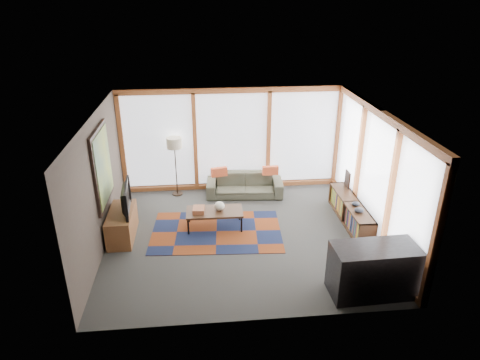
{
  "coord_description": "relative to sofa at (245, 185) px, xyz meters",
  "views": [
    {
      "loc": [
        -0.79,
        -7.64,
        4.69
      ],
      "look_at": [
        0.0,
        0.4,
        1.1
      ],
      "focal_mm": 32.0,
      "sensor_mm": 36.0,
      "label": 1
    }
  ],
  "objects": [
    {
      "name": "television",
      "position": [
        -2.65,
        -1.71,
        0.6
      ],
      "size": [
        0.21,
        1.01,
        0.58
      ],
      "primitive_type": "imported",
      "rotation": [
        0.0,
        0.0,
        1.65
      ],
      "color": "black",
      "rests_on": "tv_console"
    },
    {
      "name": "bar_counter",
      "position": [
        1.72,
        -3.97,
        0.17
      ],
      "size": [
        1.43,
        0.7,
        0.89
      ],
      "primitive_type": "cube",
      "rotation": [
        0.0,
        0.0,
        0.03
      ],
      "color": "black",
      "rests_on": "ground"
    },
    {
      "name": "book_stack",
      "position": [
        -1.14,
        -1.55,
        0.17
      ],
      "size": [
        0.26,
        0.32,
        0.1
      ],
      "primitive_type": "cube",
      "rotation": [
        0.0,
        0.0,
        -0.08
      ],
      "color": "#965233",
      "rests_on": "coffee_table"
    },
    {
      "name": "bowl_b",
      "position": [
        2.18,
        -1.8,
        0.28
      ],
      "size": [
        0.18,
        0.18,
        0.08
      ],
      "primitive_type": "ellipsoid",
      "rotation": [
        0.0,
        0.0,
        0.08
      ],
      "color": "black",
      "rests_on": "bookshelf"
    },
    {
      "name": "tv_console",
      "position": [
        -2.72,
        -1.74,
        0.02
      ],
      "size": [
        0.49,
        1.17,
        0.58
      ],
      "primitive_type": "cube",
      "color": "brown",
      "rests_on": "ground"
    },
    {
      "name": "shelf_picture",
      "position": [
        2.3,
        -0.86,
        0.43
      ],
      "size": [
        0.04,
        0.29,
        0.38
      ],
      "primitive_type": "cube",
      "rotation": [
        0.0,
        0.0,
        -0.01
      ],
      "color": "black",
      "rests_on": "bookshelf"
    },
    {
      "name": "pillow_right",
      "position": [
        0.63,
        -0.04,
        0.38
      ],
      "size": [
        0.4,
        0.13,
        0.22
      ],
      "primitive_type": "cube",
      "rotation": [
        0.0,
        0.0,
        0.03
      ],
      "color": "#D1502A",
      "rests_on": "sofa"
    },
    {
      "name": "sofa",
      "position": [
        0.0,
        0.0,
        0.0
      ],
      "size": [
        1.92,
        0.87,
        0.55
      ],
      "primitive_type": "imported",
      "rotation": [
        0.0,
        0.0,
        -0.08
      ],
      "color": "#3C3F30",
      "rests_on": "ground"
    },
    {
      "name": "floor_lamp",
      "position": [
        -1.67,
        0.2,
        0.47
      ],
      "size": [
        0.38,
        0.38,
        1.49
      ],
      "primitive_type": null,
      "color": "#2F2116",
      "rests_on": "ground"
    },
    {
      "name": "pillow_left",
      "position": [
        -0.63,
        -0.02,
        0.38
      ],
      "size": [
        0.41,
        0.2,
        0.22
      ],
      "primitive_type": "cube",
      "rotation": [
        0.0,
        0.0,
        0.21
      ],
      "color": "#D1502A",
      "rests_on": "sofa"
    },
    {
      "name": "bowl_a",
      "position": [
        2.14,
        -2.1,
        0.29
      ],
      "size": [
        0.21,
        0.21,
        0.1
      ],
      "primitive_type": "ellipsoid",
      "rotation": [
        0.0,
        0.0,
        -0.08
      ],
      "color": "black",
      "rests_on": "bookshelf"
    },
    {
      "name": "room_envelope",
      "position": [
        0.23,
        -1.39,
        1.27
      ],
      "size": [
        5.52,
        5.02,
        2.62
      ],
      "color": "#40332E",
      "rests_on": "ground"
    },
    {
      "name": "coffee_table",
      "position": [
        -0.81,
        -1.53,
        -0.07
      ],
      "size": [
        1.2,
        0.61,
        0.4
      ],
      "primitive_type": null,
      "rotation": [
        0.0,
        0.0,
        -0.01
      ],
      "color": "#302110",
      "rests_on": "ground"
    },
    {
      "name": "vase",
      "position": [
        -0.7,
        -1.51,
        0.22
      ],
      "size": [
        0.25,
        0.25,
        0.19
      ],
      "primitive_type": "ellipsoid",
      "rotation": [
        0.0,
        0.0,
        0.15
      ],
      "color": "beige",
      "rests_on": "coffee_table"
    },
    {
      "name": "bookshelf",
      "position": [
        2.17,
        -1.6,
        -0.02
      ],
      "size": [
        0.37,
        2.04,
        0.51
      ],
      "primitive_type": null,
      "color": "#302110",
      "rests_on": "ground"
    },
    {
      "name": "ground",
      "position": [
        -0.26,
        -1.95,
        -0.27
      ],
      "size": [
        5.5,
        5.5,
        0.0
      ],
      "primitive_type": "plane",
      "color": "#2F2F2D",
      "rests_on": "ground"
    },
    {
      "name": "rug",
      "position": [
        -0.78,
        -1.73,
        -0.27
      ],
      "size": [
        2.82,
        1.92,
        0.01
      ],
      "primitive_type": "cube",
      "rotation": [
        0.0,
        0.0,
        -0.06
      ],
      "color": "maroon",
      "rests_on": "ground"
    }
  ]
}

